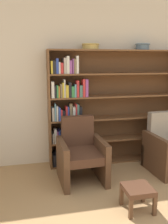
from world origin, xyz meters
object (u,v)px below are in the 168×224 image
object	(u,v)px
bookshelf	(101,108)
bowl_stoneware	(143,46)
bowl_copper	(90,46)
armchair_leather	(81,154)
footstool	(138,191)

from	to	relation	value
bookshelf	bowl_stoneware	size ratio (longest dim) A/B	9.40
bowl_copper	armchair_leather	world-z (taller)	bowl_copper
bowl_stoneware	footstool	size ratio (longest dim) A/B	0.73
bookshelf	bowl_copper	bearing A→B (deg)	-175.86
bowl_copper	bowl_stoneware	world-z (taller)	bowl_stoneware
bowl_copper	footstool	xyz separation A→B (m)	(0.21, -1.46, -1.69)
bowl_stoneware	armchair_leather	world-z (taller)	bowl_stoneware
bowl_copper	armchair_leather	bearing A→B (deg)	-116.08
bookshelf	armchair_leather	bearing A→B (deg)	-129.26
armchair_leather	footstool	distance (m)	1.03
bowl_stoneware	armchair_leather	bearing A→B (deg)	-154.09
bowl_copper	armchair_leather	size ratio (longest dim) A/B	0.31
bowl_copper	footstool	distance (m)	2.24
bookshelf	bowl_copper	size ratio (longest dim) A/B	8.06
bowl_copper	bowl_stoneware	size ratio (longest dim) A/B	1.17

